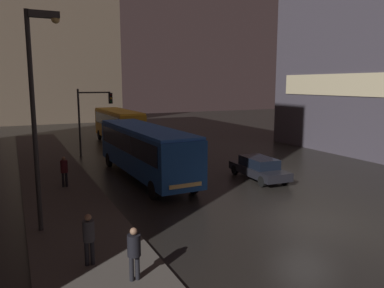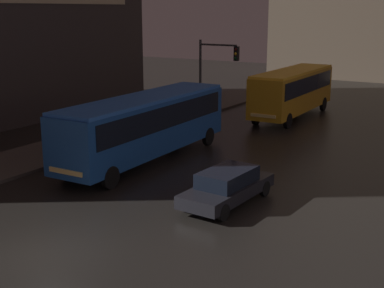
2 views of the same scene
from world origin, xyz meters
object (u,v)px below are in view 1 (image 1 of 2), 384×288
pedestrian_near (89,235)px  pedestrian_mid (64,169)px  bus_far (118,123)px  pedestrian_far (134,249)px  car_taxi (259,168)px  bus_near (145,147)px  traffic_light_main (91,111)px  street_lamp_sidewalk (38,91)px

pedestrian_near → pedestrian_mid: 10.06m
bus_far → pedestrian_far: 27.40m
bus_far → pedestrian_mid: (-7.06, -14.99, -0.85)m
bus_far → car_taxi: size_ratio=2.16×
pedestrian_far → pedestrian_near: bearing=-23.0°
bus_near → pedestrian_near: 11.88m
pedestrian_near → traffic_light_main: (4.01, 19.97, 2.57)m
bus_near → street_lamp_sidewalk: size_ratio=1.37×
bus_near → car_taxi: size_ratio=2.46×
car_taxi → traffic_light_main: 15.26m
bus_near → pedestrian_near: size_ratio=6.80×
traffic_light_main → pedestrian_near: bearing=-101.4°
bus_near → pedestrian_mid: size_ratio=6.64×
pedestrian_near → traffic_light_main: 20.53m
pedestrian_near → street_lamp_sidewalk: (-1.00, 3.84, 4.53)m
bus_far → traffic_light_main: bearing=54.5°
bus_near → pedestrian_mid: bus_near is taller
car_taxi → pedestrian_far: bearing=42.2°
bus_far → traffic_light_main: 6.41m
bus_far → pedestrian_far: (-6.52, -26.59, -0.92)m
street_lamp_sidewalk → car_taxi: bearing=14.7°
pedestrian_mid → street_lamp_sidewalk: street_lamp_sidewalk is taller
car_taxi → street_lamp_sidewalk: street_lamp_sidewalk is taller
pedestrian_mid → street_lamp_sidewalk: bearing=-65.1°
bus_near → street_lamp_sidewalk: bearing=44.6°
bus_near → pedestrian_near: (-5.44, -10.53, -0.86)m
bus_near → pedestrian_far: bus_near is taller
pedestrian_near → bus_far: bearing=129.2°
bus_near → car_taxi: bearing=150.9°
bus_far → pedestrian_near: bearing=72.6°
pedestrian_mid → traffic_light_main: bearing=108.8°
car_taxi → traffic_light_main: traffic_light_main is taller
bus_near → car_taxi: bus_near is taller
pedestrian_far → street_lamp_sidewalk: bearing=-35.9°
pedestrian_far → street_lamp_sidewalk: size_ratio=0.19×
bus_far → street_lamp_sidewalk: (-8.55, -21.20, 3.64)m
pedestrian_mid → pedestrian_far: pedestrian_mid is taller
pedestrian_mid → pedestrian_far: bearing=-49.0°
car_taxi → pedestrian_far: 13.89m
traffic_light_main → street_lamp_sidewalk: 17.00m
bus_near → traffic_light_main: traffic_light_main is taller
pedestrian_near → bus_near: bearing=118.7°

